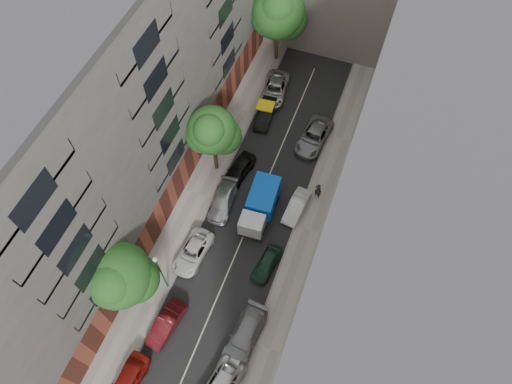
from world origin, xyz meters
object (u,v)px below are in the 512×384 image
at_px(car_left_3, 223,201).
at_px(car_right_3, 297,206).
at_px(car_right_4, 314,137).
at_px(tarp_truck, 260,205).
at_px(car_left_5, 265,113).
at_px(car_left_0, 127,382).
at_px(car_left_1, 166,324).
at_px(tree_far, 279,14).
at_px(car_left_6, 275,89).
at_px(lamp_post, 160,270).
at_px(car_right_2, 266,264).
at_px(pedestrian, 318,190).
at_px(tree_near, 119,278).
at_px(car_right_1, 245,335).
at_px(car_left_2, 193,252).
at_px(car_left_4, 238,170).

xyz_separation_m(car_left_3, car_right_3, (6.51, 1.80, -0.02)).
xyz_separation_m(car_left_3, car_right_4, (5.71, 10.00, 0.07)).
height_order(tarp_truck, car_right_4, tarp_truck).
bearing_deg(car_left_5, car_left_0, -96.80).
height_order(tarp_truck, car_left_1, tarp_truck).
relative_size(car_left_1, tree_far, 0.46).
xyz_separation_m(car_left_6, lamp_post, (-1.21, -23.78, 3.09)).
height_order(car_right_2, pedestrian, pedestrian).
bearing_deg(tree_near, car_left_5, 81.01).
relative_size(car_left_3, tree_far, 0.52).
relative_size(car_right_1, pedestrian, 2.72).
bearing_deg(tree_near, car_left_0, -65.41).
bearing_deg(car_right_1, tree_far, 109.55).
relative_size(car_left_2, car_left_3, 1.00).
bearing_deg(tarp_truck, pedestrian, 35.29).
distance_m(car_right_1, car_right_4, 20.61).
xyz_separation_m(tarp_truck, car_left_1, (-3.40, -12.28, -0.77)).
xyz_separation_m(tarp_truck, car_left_2, (-4.00, -5.93, -0.80)).
distance_m(car_left_5, lamp_post, 20.47).
bearing_deg(car_right_3, car_left_3, -158.80).
bearing_deg(car_left_5, car_left_4, -95.16).
bearing_deg(tree_near, tarp_truck, 58.46).
height_order(car_left_2, car_left_6, car_left_6).
height_order(car_right_1, lamp_post, lamp_post).
relative_size(car_right_1, tree_near, 0.68).
bearing_deg(lamp_post, car_right_2, 32.82).
xyz_separation_m(car_left_0, tree_far, (-0.90, 36.64, 5.37)).
height_order(car_left_0, car_left_2, car_left_0).
distance_m(tarp_truck, car_left_1, 12.77).
xyz_separation_m(car_left_0, tree_near, (-2.70, 5.89, 4.29)).
relative_size(car_left_4, car_right_2, 1.18).
bearing_deg(car_right_4, car_right_3, -77.73).
height_order(tarp_truck, car_right_2, tarp_truck).
height_order(car_left_6, car_right_2, car_left_6).
distance_m(car_right_4, tree_far, 13.38).
bearing_deg(car_left_2, tree_near, -114.18).
xyz_separation_m(car_left_4, tree_far, (-1.70, 16.24, 5.37)).
xyz_separation_m(tarp_truck, tree_near, (-6.90, -11.24, 3.59)).
relative_size(car_right_4, tree_near, 0.71).
distance_m(car_right_4, pedestrian, 6.53).
relative_size(car_left_6, car_right_4, 0.99).
bearing_deg(car_right_2, car_left_4, 133.47).
bearing_deg(car_left_2, car_right_1, -32.08).
bearing_deg(car_left_6, car_left_5, -93.96).
height_order(car_left_6, car_right_4, car_right_4).
height_order(car_right_3, pedestrian, pedestrian).
bearing_deg(car_left_6, tarp_truck, -83.03).
relative_size(car_left_2, car_left_4, 1.05).
xyz_separation_m(car_left_2, pedestrian, (8.38, 9.45, 0.45)).
height_order(car_right_1, car_right_3, car_right_1).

